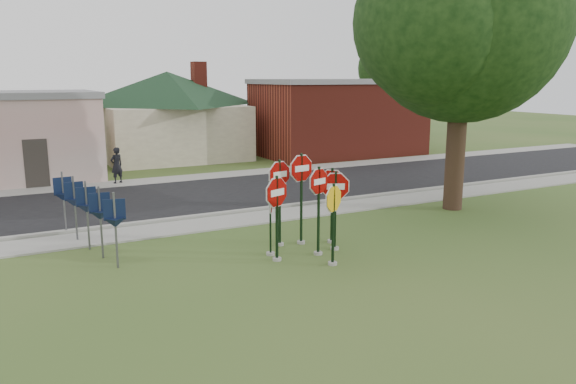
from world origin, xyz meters
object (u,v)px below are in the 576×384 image
stop_sign_center (319,199)px  stop_sign_yellow (333,215)px  stop_sign_left (277,206)px  oak_tree (464,17)px  pedestrian (117,165)px

stop_sign_center → stop_sign_yellow: bearing=-96.7°
stop_sign_center → stop_sign_yellow: 0.96m
stop_sign_left → oak_tree: oak_tree is taller
pedestrian → stop_sign_yellow: bearing=76.9°
stop_sign_left → oak_tree: 10.43m
pedestrian → oak_tree: bearing=109.1°
oak_tree → pedestrian: oak_tree is taller
stop_sign_left → pedestrian: size_ratio=1.47×
stop_sign_yellow → oak_tree: (7.44, 3.40, 5.57)m
stop_sign_left → pedestrian: stop_sign_left is taller
stop_sign_left → oak_tree: size_ratio=0.22×
stop_sign_yellow → oak_tree: size_ratio=0.21×
stop_sign_yellow → oak_tree: bearing=24.6°
stop_sign_yellow → pedestrian: 14.55m
stop_sign_yellow → stop_sign_left: 1.52m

